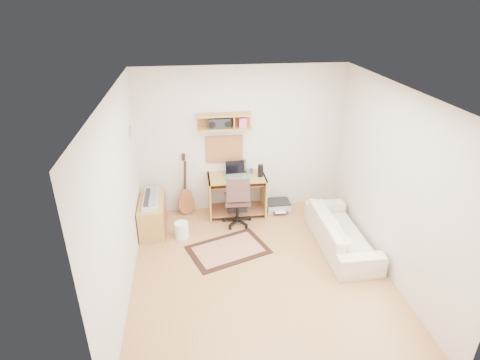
{
  "coord_description": "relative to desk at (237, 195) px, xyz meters",
  "views": [
    {
      "loc": [
        -0.89,
        -4.47,
        3.65
      ],
      "look_at": [
        -0.15,
        1.05,
        1.0
      ],
      "focal_mm": 29.62,
      "sensor_mm": 36.0,
      "label": 1
    }
  ],
  "objects": [
    {
      "name": "task_chair",
      "position": [
        -0.03,
        -0.33,
        0.1
      ],
      "size": [
        0.5,
        0.5,
        0.94
      ],
      "primitive_type": null,
      "rotation": [
        0.0,
        0.0,
        -0.04
      ],
      "color": "#3E2925",
      "rests_on": "floor"
    },
    {
      "name": "sofa",
      "position": [
        1.5,
        -1.21,
        -0.03
      ],
      "size": [
        0.51,
        1.76,
        0.69
      ],
      "primitive_type": "imported",
      "rotation": [
        0.0,
        0.0,
        1.57
      ],
      "color": "beige",
      "rests_on": "floor"
    },
    {
      "name": "pencil_cup",
      "position": [
        0.27,
        0.1,
        0.42
      ],
      "size": [
        0.06,
        0.06,
        0.09
      ],
      "primitive_type": "cylinder",
      "color": "#2D4289",
      "rests_on": "desk"
    },
    {
      "name": "printer",
      "position": [
        0.78,
        0.06,
        -0.29
      ],
      "size": [
        0.43,
        0.34,
        0.16
      ],
      "primitive_type": "cube",
      "rotation": [
        0.0,
        0.0,
        0.0
      ],
      "color": "#A5A8AA",
      "rests_on": "floor"
    },
    {
      "name": "music_keyboard",
      "position": [
        -1.46,
        -0.33,
        0.21
      ],
      "size": [
        0.24,
        0.75,
        0.07
      ],
      "primitive_type": "cube",
      "color": "#B2B5BA",
      "rests_on": "cabinet"
    },
    {
      "name": "wall_photo",
      "position": [
        -1.67,
        -0.23,
        1.34
      ],
      "size": [
        0.02,
        0.2,
        0.15
      ],
      "primitive_type": "cube",
      "color": "#4C8CBF",
      "rests_on": "left_wall"
    },
    {
      "name": "left_wall",
      "position": [
        -1.69,
        -1.73,
        0.93
      ],
      "size": [
        0.01,
        4.0,
        2.6
      ],
      "primitive_type": "cube",
      "color": "beige",
      "rests_on": "ground"
    },
    {
      "name": "cork_board",
      "position": [
        -0.18,
        0.25,
        0.79
      ],
      "size": [
        0.64,
        0.03,
        0.49
      ],
      "primitive_type": "cube",
      "color": "tan",
      "rests_on": "back_wall"
    },
    {
      "name": "rug",
      "position": [
        -0.27,
        -1.1,
        -0.37
      ],
      "size": [
        1.38,
        1.14,
        0.02
      ],
      "primitive_type": "cube",
      "rotation": [
        0.0,
        0.0,
        0.35
      ],
      "color": "#CFB38A",
      "rests_on": "floor"
    },
    {
      "name": "floor",
      "position": [
        0.12,
        -1.73,
        -0.38
      ],
      "size": [
        3.6,
        4.0,
        0.01
      ],
      "primitive_type": "cube",
      "color": "#B07C49",
      "rests_on": "ground"
    },
    {
      "name": "desk",
      "position": [
        0.0,
        0.0,
        0.0
      ],
      "size": [
        1.0,
        0.55,
        0.75
      ],
      "primitive_type": null,
      "color": "#B1853E",
      "rests_on": "floor"
    },
    {
      "name": "boombox",
      "position": [
        -0.27,
        0.15,
        1.3
      ],
      "size": [
        0.35,
        0.16,
        0.18
      ],
      "primitive_type": "cube",
      "color": "black",
      "rests_on": "wall_shelf"
    },
    {
      "name": "guitar",
      "position": [
        -0.9,
        0.13,
        0.19
      ],
      "size": [
        0.35,
        0.28,
        1.14
      ],
      "primitive_type": null,
      "rotation": [
        0.0,
        0.0,
        0.35
      ],
      "color": "#9B542F",
      "rests_on": "floor"
    },
    {
      "name": "back_wall",
      "position": [
        0.12,
        0.28,
        0.93
      ],
      "size": [
        3.6,
        0.01,
        2.6
      ],
      "primitive_type": "cube",
      "color": "beige",
      "rests_on": "ground"
    },
    {
      "name": "wall_shelf",
      "position": [
        -0.18,
        0.15,
        1.32
      ],
      "size": [
        0.9,
        0.25,
        0.26
      ],
      "primitive_type": "cube",
      "color": "#B1853E",
      "rests_on": "back_wall"
    },
    {
      "name": "cabinet",
      "position": [
        -1.46,
        -0.33,
        -0.1
      ],
      "size": [
        0.4,
        0.9,
        0.55
      ],
      "primitive_type": "cube",
      "color": "#B1853E",
      "rests_on": "floor"
    },
    {
      "name": "speaker",
      "position": [
        0.41,
        -0.05,
        0.48
      ],
      "size": [
        0.1,
        0.1,
        0.21
      ],
      "primitive_type": "cylinder",
      "color": "black",
      "rests_on": "desk"
    },
    {
      "name": "waste_basket",
      "position": [
        -0.99,
        -0.64,
        -0.24
      ],
      "size": [
        0.3,
        0.3,
        0.27
      ],
      "primitive_type": "cylinder",
      "rotation": [
        0.0,
        0.0,
        0.41
      ],
      "color": "white",
      "rests_on": "floor"
    },
    {
      "name": "ceiling",
      "position": [
        0.12,
        -1.73,
        2.23
      ],
      "size": [
        3.6,
        4.0,
        0.01
      ],
      "primitive_type": "cube",
      "color": "white",
      "rests_on": "ground"
    },
    {
      "name": "laptop",
      "position": [
        -0.01,
        -0.02,
        0.5
      ],
      "size": [
        0.35,
        0.35,
        0.25
      ],
      "primitive_type": null,
      "rotation": [
        0.0,
        0.0,
        0.05
      ],
      "color": "silver",
      "rests_on": "desk"
    },
    {
      "name": "desk_lamp",
      "position": [
        0.17,
        0.14,
        0.51
      ],
      "size": [
        0.09,
        0.09,
        0.27
      ],
      "primitive_type": null,
      "color": "black",
      "rests_on": "desk"
    },
    {
      "name": "right_wall",
      "position": [
        1.92,
        -1.73,
        0.93
      ],
      "size": [
        0.01,
        4.0,
        2.6
      ],
      "primitive_type": "cube",
      "color": "beige",
      "rests_on": "ground"
    }
  ]
}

